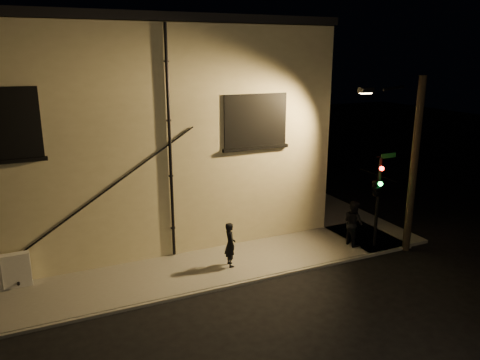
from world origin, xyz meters
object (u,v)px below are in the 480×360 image
pedestrian_a (230,244)px  pedestrian_b (353,223)px  traffic_signal (377,186)px  streetlamp_pole (411,160)px  utility_cabinet (1,273)px

pedestrian_a → pedestrian_b: 5.17m
pedestrian_a → pedestrian_b: (5.17, -0.27, 0.10)m
pedestrian_a → traffic_signal: 5.97m
streetlamp_pole → traffic_signal: bearing=159.5°
utility_cabinet → streetlamp_pole: (14.15, -2.76, 2.91)m
pedestrian_a → pedestrian_b: size_ratio=0.89×
utility_cabinet → streetlamp_pole: bearing=-11.0°
utility_cabinet → pedestrian_b: size_ratio=0.96×
pedestrian_a → traffic_signal: traffic_signal is taller
utility_cabinet → streetlamp_pole: 14.71m
pedestrian_a → pedestrian_b: pedestrian_b is taller
pedestrian_a → pedestrian_b: bearing=-86.4°
streetlamp_pole → pedestrian_a: bearing=169.3°
pedestrian_b → traffic_signal: traffic_signal is taller
traffic_signal → pedestrian_b: bearing=130.0°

